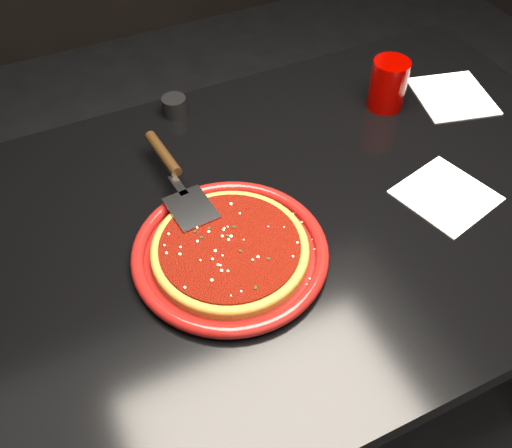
{
  "coord_description": "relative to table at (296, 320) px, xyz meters",
  "views": [
    {
      "loc": [
        -0.38,
        -0.59,
        1.46
      ],
      "look_at": [
        -0.11,
        -0.02,
        0.77
      ],
      "focal_mm": 40.0,
      "sensor_mm": 36.0,
      "label": 1
    }
  ],
  "objects": [
    {
      "name": "ramekin",
      "position": [
        -0.12,
        0.34,
        0.39
      ],
      "size": [
        0.06,
        0.06,
        0.04
      ],
      "primitive_type": "cylinder",
      "rotation": [
        0.0,
        0.0,
        0.2
      ],
      "color": "black",
      "rests_on": "table"
    },
    {
      "name": "napkin_a",
      "position": [
        0.23,
        -0.09,
        0.38
      ],
      "size": [
        0.18,
        0.18,
        0.0
      ],
      "primitive_type": "cube",
      "rotation": [
        0.0,
        0.0,
        0.25
      ],
      "color": "white",
      "rests_on": "table"
    },
    {
      "name": "cup",
      "position": [
        0.28,
        0.18,
        0.43
      ],
      "size": [
        0.08,
        0.08,
        0.1
      ],
      "primitive_type": "cylinder",
      "rotation": [
        0.0,
        0.0,
        -0.14
      ],
      "color": "#770100",
      "rests_on": "table"
    },
    {
      "name": "pizza_sauce",
      "position": [
        -0.17,
        -0.05,
        0.4
      ],
      "size": [
        0.3,
        0.3,
        0.01
      ],
      "primitive_type": "cylinder",
      "rotation": [
        0.0,
        0.0,
        0.43
      ],
      "color": "#691209",
      "rests_on": "plate"
    },
    {
      "name": "floor",
      "position": [
        0.0,
        0.0,
        -0.38
      ],
      "size": [
        4.0,
        4.0,
        0.01
      ],
      "primitive_type": "cube",
      "color": "black",
      "rests_on": "ground"
    },
    {
      "name": "pizza_crust",
      "position": [
        -0.17,
        -0.05,
        0.39
      ],
      "size": [
        0.33,
        0.33,
        0.01
      ],
      "primitive_type": "cylinder",
      "rotation": [
        0.0,
        0.0,
        0.43
      ],
      "color": "brown",
      "rests_on": "plate"
    },
    {
      "name": "table",
      "position": [
        0.0,
        0.0,
        0.0
      ],
      "size": [
        1.2,
        0.8,
        0.75
      ],
      "primitive_type": "cube",
      "color": "black",
      "rests_on": "floor"
    },
    {
      "name": "pizza_crust_rim",
      "position": [
        -0.17,
        -0.05,
        0.4
      ],
      "size": [
        0.33,
        0.33,
        0.02
      ],
      "primitive_type": "torus",
      "rotation": [
        0.0,
        0.0,
        0.43
      ],
      "color": "brown",
      "rests_on": "plate"
    },
    {
      "name": "parmesan_dusting",
      "position": [
        -0.17,
        -0.05,
        0.41
      ],
      "size": [
        0.22,
        0.22,
        0.01
      ],
      "primitive_type": null,
      "color": "beige",
      "rests_on": "plate"
    },
    {
      "name": "pizza_server",
      "position": [
        -0.19,
        0.12,
        0.41
      ],
      "size": [
        0.11,
        0.3,
        0.02
      ],
      "primitive_type": null,
      "rotation": [
        0.0,
        0.0,
        0.08
      ],
      "color": "#ADAFB4",
      "rests_on": "plate"
    },
    {
      "name": "basil_flecks",
      "position": [
        -0.17,
        -0.05,
        0.41
      ],
      "size": [
        0.2,
        0.2,
        0.0
      ],
      "primitive_type": null,
      "color": "black",
      "rests_on": "plate"
    },
    {
      "name": "napkin_b",
      "position": [
        0.43,
        0.14,
        0.38
      ],
      "size": [
        0.18,
        0.19,
        0.0
      ],
      "primitive_type": "cube",
      "rotation": [
        0.0,
        0.0,
        -0.24
      ],
      "color": "white",
      "rests_on": "table"
    },
    {
      "name": "plate",
      "position": [
        -0.17,
        -0.05,
        0.39
      ],
      "size": [
        0.42,
        0.42,
        0.02
      ],
      "primitive_type": "cylinder",
      "rotation": [
        0.0,
        0.0,
        0.43
      ],
      "color": "maroon",
      "rests_on": "table"
    }
  ]
}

